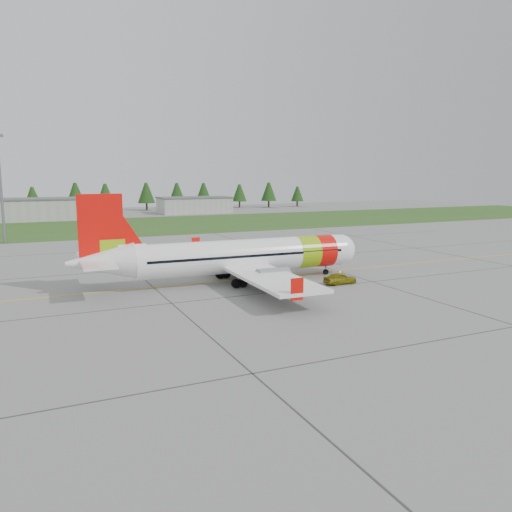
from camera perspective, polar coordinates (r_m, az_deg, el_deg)
name	(u,v)px	position (r m, az deg, el deg)	size (l,w,h in m)	color
ground	(301,289)	(57.05, 5.12, -3.83)	(320.00, 320.00, 0.00)	gray
aircraft	(239,256)	(60.27, -1.95, -0.06)	(35.97, 33.04, 10.90)	white
follow_me_car	(340,267)	(60.09, 9.61, -1.30)	(1.62, 1.38, 4.04)	#CFBF0B
service_van	(119,227)	(106.55, -15.43, 3.19)	(1.62, 1.53, 4.65)	silver
grass_strip	(145,225)	(133.75, -12.56, 3.46)	(320.00, 50.00, 0.03)	#30561E
taxi_guideline	(270,277)	(63.96, 1.57, -2.37)	(120.00, 0.25, 0.02)	gold
hangar_west	(19,210)	(158.55, -25.48, 4.73)	(32.00, 14.00, 6.00)	#A8A8A3
hangar_east	(195,206)	(174.67, -7.04, 5.75)	(24.00, 12.00, 5.20)	#A8A8A3
floodlight_mast	(1,191)	(106.36, -27.12, 6.66)	(0.50, 0.50, 20.00)	slate
treeline	(111,198)	(188.44, -16.23, 6.43)	(160.00, 8.00, 10.00)	#1C3F14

